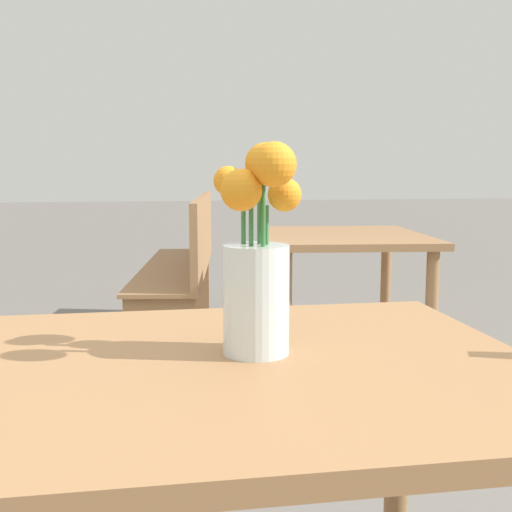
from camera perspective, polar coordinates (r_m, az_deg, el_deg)
name	(u,v)px	position (r m, az deg, el deg)	size (l,w,h in m)	color
table_front	(201,429)	(0.98, -4.94, -15.06)	(1.00, 0.74, 0.72)	#9E7047
flower_vase	(258,269)	(0.96, 0.14, -1.18)	(0.13, 0.16, 0.32)	silver
bench_near	(188,264)	(3.67, -6.09, -0.71)	(0.60, 1.69, 0.85)	#9E7047
table_back	(342,261)	(2.85, 7.69, -0.43)	(0.79, 0.88, 0.72)	#9E7047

